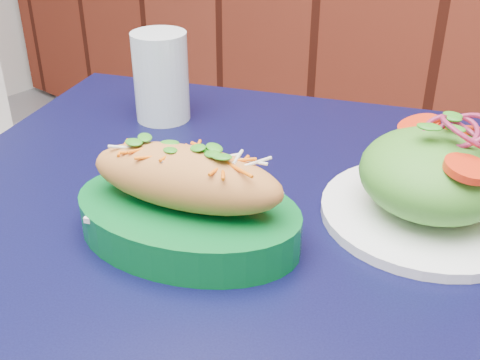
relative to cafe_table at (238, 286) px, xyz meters
The scene contains 4 objects.
cafe_table is the anchor object (origin of this frame).
banh_mi_basket 0.14m from the cafe_table, 115.67° to the right, with size 0.28×0.23×0.11m.
salad_plate 0.25m from the cafe_table, 43.89° to the left, with size 0.24×0.24×0.12m.
water_glass 0.35m from the cafe_table, 151.01° to the left, with size 0.08×0.08×0.13m, color silver.
Camera 1 is at (0.21, 1.40, 1.12)m, focal length 45.00 mm.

